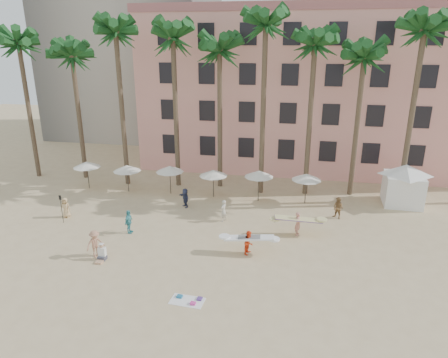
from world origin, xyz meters
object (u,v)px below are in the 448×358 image
object	(u,v)px
pink_hotel	(309,91)
carrier_yellow	(298,222)
carrier_white	(249,241)
cabana	(404,181)

from	to	relation	value
pink_hotel	carrier_yellow	xyz separation A→B (m)	(-0.53, -19.63, -7.01)
pink_hotel	carrier_white	xyz separation A→B (m)	(-3.60, -22.93, -7.12)
cabana	pink_hotel	bearing A→B (deg)	123.55
carrier_yellow	carrier_white	size ratio (longest dim) A/B	1.05
pink_hotel	cabana	size ratio (longest dim) A/B	7.43
pink_hotel	carrier_yellow	size ratio (longest dim) A/B	10.33
carrier_yellow	carrier_white	world-z (taller)	carrier_yellow
carrier_yellow	cabana	bearing A→B (deg)	41.23
cabana	carrier_yellow	world-z (taller)	cabana
pink_hotel	cabana	xyz separation A→B (m)	(8.04, -12.12, -5.93)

